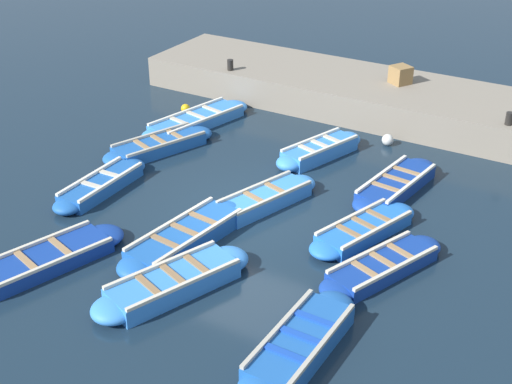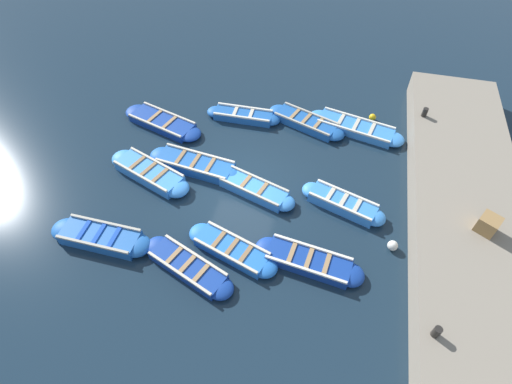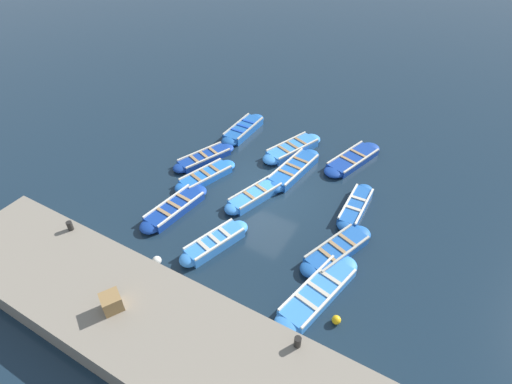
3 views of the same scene
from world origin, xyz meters
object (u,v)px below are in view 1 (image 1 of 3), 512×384
object	(u,v)px
buoy_yellow_far	(388,140)
boat_end_of_row	(364,230)
boat_broadside	(382,266)
boat_alongside	(197,120)
boat_tucked	(300,345)
bollard_north	(230,65)
boat_outer_right	(174,283)
boat_drifting	(45,260)
boat_mid_row	(101,185)
boat_outer_left	(396,185)
buoy_orange_near	(186,109)
boat_centre	(159,145)
bollard_mid_north	(509,119)
boat_stern_in	(320,151)
boat_near_quay	(185,237)
wooden_crate	(401,75)
boat_inner_gap	(265,199)

from	to	relation	value
buoy_yellow_far	boat_end_of_row	bearing A→B (deg)	15.30
boat_broadside	boat_alongside	xyz separation A→B (m)	(-4.44, -7.75, 0.01)
boat_tucked	boat_end_of_row	distance (m)	4.25
bollard_north	buoy_yellow_far	xyz separation A→B (m)	(0.86, 5.84, -0.98)
boat_outer_right	boat_drifting	size ratio (longest dim) A/B	0.95
boat_mid_row	boat_end_of_row	size ratio (longest dim) A/B	0.97
boat_outer_left	buoy_orange_near	world-z (taller)	boat_outer_left
bollard_north	boat_mid_row	bearing A→B (deg)	5.27
boat_outer_right	boat_centre	world-z (taller)	boat_outer_right
bollard_mid_north	bollard_north	bearing A→B (deg)	-90.00
bollard_north	boat_alongside	bearing A→B (deg)	7.77
boat_stern_in	bollard_mid_north	xyz separation A→B (m)	(-2.57, 4.36, 0.95)
boat_alongside	buoy_orange_near	distance (m)	1.10
boat_outer_right	boat_drifting	xyz separation A→B (m)	(0.67, -2.86, -0.04)
boat_near_quay	boat_outer_right	world-z (taller)	boat_outer_right
boat_outer_right	buoy_yellow_far	size ratio (longest dim) A/B	11.00
boat_end_of_row	wooden_crate	world-z (taller)	wooden_crate
boat_drifting	boat_centre	world-z (taller)	boat_centre
boat_end_of_row	boat_broadside	bearing A→B (deg)	38.33
boat_tucked	boat_outer_right	distance (m)	3.04
boat_outer_left	boat_inner_gap	bearing A→B (deg)	-46.54
boat_drifting	boat_stern_in	distance (m)	8.16
boat_stern_in	boat_outer_right	bearing A→B (deg)	1.76
boat_outer_left	boat_outer_right	xyz separation A→B (m)	(6.25, -2.30, 0.03)
boat_outer_right	bollard_north	bearing A→B (deg)	-153.77
boat_tucked	boat_near_quay	world-z (taller)	boat_tucked
boat_centre	boat_stern_in	world-z (taller)	boat_stern_in
boat_near_quay	boat_outer_left	xyz separation A→B (m)	(-4.74, 3.10, -0.02)
boat_drifting	boat_stern_in	size ratio (longest dim) A/B	1.24
boat_centre	buoy_orange_near	world-z (taller)	boat_centre
boat_mid_row	boat_alongside	distance (m)	4.68
boat_outer_left	boat_centre	distance (m)	6.67
buoy_yellow_far	boat_centre	bearing A→B (deg)	-56.03
buoy_orange_near	buoy_yellow_far	world-z (taller)	buoy_yellow_far
boat_centre	buoy_yellow_far	world-z (taller)	boat_centre
boat_drifting	boat_near_quay	bearing A→B (deg)	136.70
boat_near_quay	boat_end_of_row	size ratio (longest dim) A/B	1.18
boat_stern_in	bollard_north	size ratio (longest dim) A/B	8.89
boat_near_quay	boat_drifting	world-z (taller)	boat_near_quay
boat_inner_gap	boat_drifting	bearing A→B (deg)	-30.40
boat_inner_gap	boat_mid_row	world-z (taller)	boat_inner_gap
boat_tucked	boat_stern_in	bearing A→B (deg)	-156.39
wooden_crate	boat_tucked	bearing A→B (deg)	12.44
boat_tucked	boat_centre	xyz separation A→B (m)	(-5.49, -7.29, -0.02)
bollard_mid_north	buoy_orange_near	size ratio (longest dim) A/B	1.21
boat_broadside	bollard_mid_north	xyz separation A→B (m)	(-6.90, 0.80, 1.00)
boat_outer_right	buoy_orange_near	bearing A→B (deg)	-145.91
boat_outer_right	boat_end_of_row	world-z (taller)	boat_outer_right
boat_alongside	boat_centre	size ratio (longest dim) A/B	1.16
boat_alongside	boat_near_quay	bearing A→B (deg)	32.57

